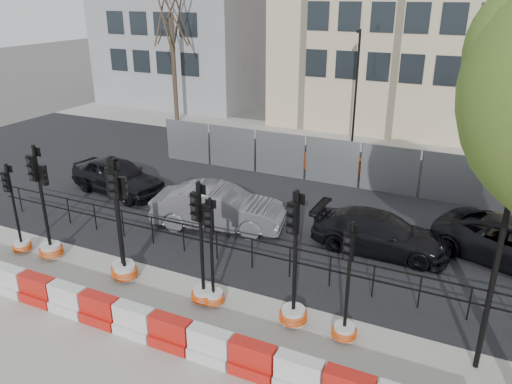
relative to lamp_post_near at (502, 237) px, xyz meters
The scene contains 22 objects.
ground 8.18m from the lamp_post_near, behind, with size 120.00×120.00×0.00m, color #51514C.
sidewalk_near 8.53m from the lamp_post_near, 161.70° to the right, with size 40.00×6.00×0.02m, color gray.
road 11.09m from the lamp_post_near, 134.93° to the left, with size 40.00×14.00×0.03m, color black.
sidewalk_far 18.42m from the lamp_post_near, 114.42° to the left, with size 40.00×4.00×0.02m, color gray.
building_grey 31.35m from the lamp_post_near, 133.69° to the left, with size 11.00×9.06×14.00m.
kerb_railing 8.10m from the lamp_post_near, 167.09° to the left, with size 18.00×0.04×1.00m.
heras_fencing 13.22m from the lamp_post_near, 127.98° to the left, with size 14.33×1.72×2.00m.
lamp_post_far 17.01m from the lamp_post_near, 114.30° to the left, with size 0.12×0.56×6.00m.
lamp_post_near is the anchor object (origin of this frame).
tree_bare_far 24.71m from the lamp_post_near, 139.11° to the left, with size 2.00×2.00×9.00m.
barrier_row 8.34m from the lamp_post_near, 163.09° to the right, with size 15.70×0.50×0.80m.
traffic_signal_a 13.62m from the lamp_post_near, behind, with size 0.58×0.58×2.96m.
traffic_signal_b 12.46m from the lamp_post_near, behind, with size 0.72×0.72×3.65m.
traffic_signal_c 9.66m from the lamp_post_near, behind, with size 0.72×0.72×3.63m.
traffic_signal_d 9.74m from the lamp_post_near, behind, with size 0.73×0.73×3.68m.
traffic_signal_e 6.94m from the lamp_post_near, behind, with size 0.60×0.60×3.05m.
traffic_signal_f 7.13m from the lamp_post_near, behind, with size 0.68×0.68×3.44m.
traffic_signal_g 4.91m from the lamp_post_near, behind, with size 0.71×0.71×3.59m.
traffic_signal_h 3.90m from the lamp_post_near, behind, with size 0.61×0.61×3.08m.
car_a 14.90m from the lamp_post_near, 160.79° to the left, with size 4.53×2.43×1.46m, color black.
car_b 9.70m from the lamp_post_near, 156.31° to the left, with size 4.80×2.55×1.50m, color #54545A.
car_c 6.03m from the lamp_post_near, 125.04° to the left, with size 4.36×1.84×1.25m, color black.
Camera 1 is at (6.87, -10.51, 7.70)m, focal length 35.00 mm.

